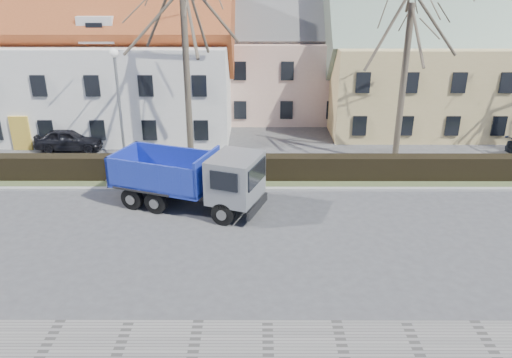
{
  "coord_description": "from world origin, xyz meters",
  "views": [
    {
      "loc": [
        1.89,
        -19.1,
        10.43
      ],
      "look_at": [
        1.84,
        2.23,
        1.6
      ],
      "focal_mm": 35.0,
      "sensor_mm": 36.0,
      "label": 1
    }
  ],
  "objects_px": {
    "streetlight": "(120,113)",
    "cart_frame": "(107,184)",
    "parked_car_a": "(70,139)",
    "dump_truck": "(182,177)"
  },
  "relations": [
    {
      "from": "streetlight",
      "to": "cart_frame",
      "type": "xyz_separation_m",
      "value": [
        -0.42,
        -2.42,
        -3.16
      ]
    },
    {
      "from": "streetlight",
      "to": "parked_car_a",
      "type": "xyz_separation_m",
      "value": [
        -4.51,
        3.97,
        -2.77
      ]
    },
    {
      "from": "dump_truck",
      "to": "cart_frame",
      "type": "distance_m",
      "value": 4.79
    },
    {
      "from": "streetlight",
      "to": "cart_frame",
      "type": "height_order",
      "value": "streetlight"
    },
    {
      "from": "parked_car_a",
      "to": "dump_truck",
      "type": "bearing_deg",
      "value": -134.48
    },
    {
      "from": "streetlight",
      "to": "parked_car_a",
      "type": "relative_size",
      "value": 1.66
    },
    {
      "from": "cart_frame",
      "to": "dump_truck",
      "type": "bearing_deg",
      "value": -24.01
    },
    {
      "from": "cart_frame",
      "to": "parked_car_a",
      "type": "relative_size",
      "value": 0.17
    },
    {
      "from": "streetlight",
      "to": "cart_frame",
      "type": "relative_size",
      "value": 9.88
    },
    {
      "from": "cart_frame",
      "to": "parked_car_a",
      "type": "xyz_separation_m",
      "value": [
        -4.1,
        6.39,
        0.39
      ]
    }
  ]
}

